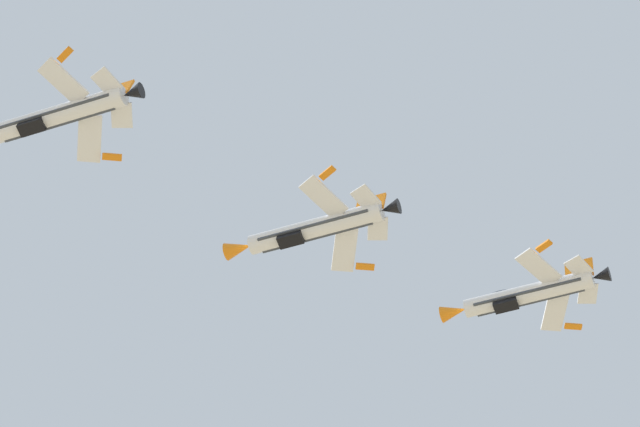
{
  "coord_description": "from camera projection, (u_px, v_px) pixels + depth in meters",
  "views": [
    {
      "loc": [
        -0.14,
        0.01,
        1.44
      ],
      "look_at": [
        28.37,
        93.43,
        91.15
      ],
      "focal_mm": 87.13,
      "sensor_mm": 36.0,
      "label": 1
    }
  ],
  "objects": [
    {
      "name": "fighter_jet_left_wing",
      "position": [
        55.0,
        116.0,
        126.22
      ],
      "size": [
        13.34,
        11.9,
        4.93
      ],
      "rotation": [
        0.0,
        0.37,
        0.9
      ],
      "color": "white"
    },
    {
      "name": "fighter_jet_left_outer",
      "position": [
        526.0,
        294.0,
        141.34
      ],
      "size": [
        13.34,
        12.01,
        4.51
      ],
      "rotation": [
        0.0,
        0.26,
        0.9
      ],
      "color": "white"
    },
    {
      "name": "fighter_jet_right_wing",
      "position": [
        313.0,
        229.0,
        132.22
      ],
      "size": [
        13.34,
        11.92,
        4.87
      ],
      "rotation": [
        0.0,
        0.35,
        0.9
      ],
      "color": "white"
    }
  ]
}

